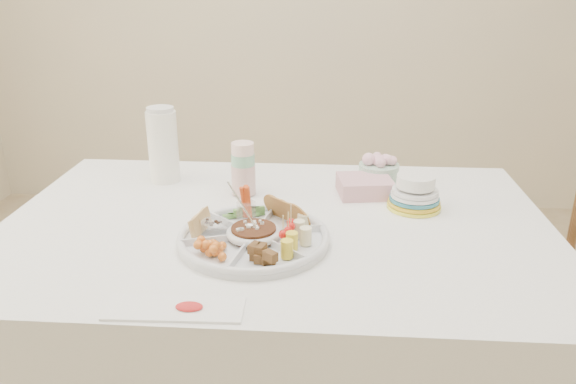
# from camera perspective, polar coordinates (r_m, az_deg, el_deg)

# --- Properties ---
(dining_table) EXTENTS (1.52, 1.02, 0.76)m
(dining_table) POSITION_cam_1_polar(r_m,az_deg,el_deg) (1.75, -1.17, -14.42)
(dining_table) COLOR white
(dining_table) RESTS_ON floor
(chair) EXTENTS (0.48, 0.48, 0.97)m
(chair) POSITION_cam_1_polar(r_m,az_deg,el_deg) (1.99, 25.14, -8.31)
(chair) COLOR brown
(chair) RESTS_ON floor
(party_tray) EXTENTS (0.48, 0.48, 0.04)m
(party_tray) POSITION_cam_1_polar(r_m,az_deg,el_deg) (1.43, -3.50, -4.45)
(party_tray) COLOR silver
(party_tray) RESTS_ON dining_table
(bean_dip) EXTENTS (0.14, 0.14, 0.04)m
(bean_dip) POSITION_cam_1_polar(r_m,az_deg,el_deg) (1.43, -3.51, -4.18)
(bean_dip) COLOR #41170D
(bean_dip) RESTS_ON party_tray
(tortillas) EXTENTS (0.13, 0.13, 0.06)m
(tortillas) POSITION_cam_1_polar(r_m,az_deg,el_deg) (1.50, 0.21, -2.20)
(tortillas) COLOR #A0653A
(tortillas) RESTS_ON party_tray
(carrot_cucumber) EXTENTS (0.13, 0.13, 0.09)m
(carrot_cucumber) POSITION_cam_1_polar(r_m,az_deg,el_deg) (1.53, -4.50, -0.99)
(carrot_cucumber) COLOR #D74919
(carrot_cucumber) RESTS_ON party_tray
(pita_raisins) EXTENTS (0.12, 0.12, 0.05)m
(pita_raisins) POSITION_cam_1_polar(r_m,az_deg,el_deg) (1.46, -8.35, -3.07)
(pita_raisins) COLOR tan
(pita_raisins) RESTS_ON party_tray
(cherries) EXTENTS (0.12, 0.12, 0.04)m
(cherries) POSITION_cam_1_polar(r_m,az_deg,el_deg) (1.35, -7.67, -5.59)
(cherries) COLOR orange
(cherries) RESTS_ON party_tray
(granola_chunks) EXTENTS (0.11, 0.11, 0.04)m
(granola_chunks) POSITION_cam_1_polar(r_m,az_deg,el_deg) (1.31, -2.38, -6.32)
(granola_chunks) COLOR #3F2617
(granola_chunks) RESTS_ON party_tray
(banana_tomato) EXTENTS (0.12, 0.12, 0.08)m
(banana_tomato) POSITION_cam_1_polar(r_m,az_deg,el_deg) (1.38, 1.60, -3.71)
(banana_tomato) COLOR #F9CE64
(banana_tomato) RESTS_ON party_tray
(cup_stack) EXTENTS (0.08, 0.08, 0.21)m
(cup_stack) POSITION_cam_1_polar(r_m,az_deg,el_deg) (1.72, -4.59, 2.96)
(cup_stack) COLOR #B3C4B0
(cup_stack) RESTS_ON dining_table
(thermos) EXTENTS (0.11, 0.11, 0.25)m
(thermos) POSITION_cam_1_polar(r_m,az_deg,el_deg) (1.87, -12.59, 4.79)
(thermos) COLOR white
(thermos) RESTS_ON dining_table
(flower_bowl) EXTENTS (0.15, 0.15, 0.10)m
(flower_bowl) POSITION_cam_1_polar(r_m,az_deg,el_deg) (1.85, 9.21, 2.33)
(flower_bowl) COLOR silver
(flower_bowl) RESTS_ON dining_table
(napkin_stack) EXTENTS (0.18, 0.16, 0.05)m
(napkin_stack) POSITION_cam_1_polar(r_m,az_deg,el_deg) (1.76, 7.80, 0.60)
(napkin_stack) COLOR #D59AA5
(napkin_stack) RESTS_ON dining_table
(plate_stack) EXTENTS (0.19, 0.19, 0.10)m
(plate_stack) POSITION_cam_1_polar(r_m,az_deg,el_deg) (1.67, 12.77, -0.01)
(plate_stack) COLOR #EEE44C
(plate_stack) RESTS_ON dining_table
(placemat) EXTENTS (0.29, 0.10, 0.01)m
(placemat) POSITION_cam_1_polar(r_m,az_deg,el_deg) (1.19, -11.42, -11.53)
(placemat) COLOR white
(placemat) RESTS_ON dining_table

